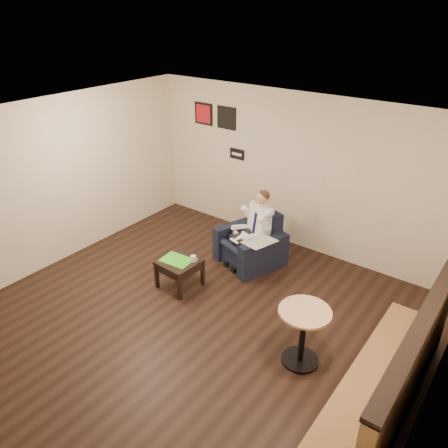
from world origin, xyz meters
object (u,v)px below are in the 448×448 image
Objects in this scene: armchair at (250,239)px; seated_man at (245,232)px; coffee_mug at (193,259)px; green_folder at (177,260)px; banquette at (384,364)px; cafe_table at (302,336)px; smartphone at (189,257)px; side_table at (180,273)px.

seated_man is at bearing -90.00° from armchair.
green_folder is at bearing -149.42° from coffee_mug.
green_folder is 0.17× the size of banquette.
cafe_table is at bearing -11.24° from coffee_mug.
smartphone is at bearing 62.92° from green_folder.
seated_man is at bearing 150.14° from banquette.
side_table is 1.22× the size of green_folder.
coffee_mug is at bearing -84.54° from seated_man.
armchair is 1.18m from smartphone.
seated_man is 1.07m from smartphone.
smartphone is at bearing -92.02° from armchair.
armchair is at bearing 67.66° from green_folder.
green_folder is 0.21m from smartphone.
smartphone is at bearing 69.53° from side_table.
green_folder is (-0.03, -0.02, 0.24)m from side_table.
cafe_table is (2.33, -0.31, 0.16)m from side_table.
armchair is 1.39m from green_folder.
banquette is at bearing -8.29° from green_folder.
banquette is 3.58× the size of cafe_table.
seated_man is at bearing 68.45° from side_table.
armchair is at bearing 75.43° from coffee_mug.
green_folder is at bearing 171.71° from banquette.
cafe_table is (2.36, -0.29, -0.08)m from green_folder.
banquette reaches higher than smartphone.
smartphone is 2.32m from cafe_table.
seated_man reaches higher than smartphone.
seated_man is at bearing 81.39° from smartphone.
cafe_table reaches higher than coffee_mug.
green_folder is at bearing -149.42° from side_table.
seated_man is 8.43× the size of smartphone.
cafe_table is at bearing -18.49° from seated_man.
coffee_mug is (0.20, 0.12, 0.29)m from side_table.
side_table is 0.37m from coffee_mug.
side_table is at bearing -91.88° from armchair.
side_table is at bearing 30.58° from green_folder.
coffee_mug is at bearing 30.58° from green_folder.
banquette is (3.36, -0.51, 0.50)m from side_table.
smartphone is 3.38m from banquette.
smartphone is at bearing 168.21° from cafe_table.
green_folder is at bearing -103.96° from smartphone.
smartphone is at bearing -92.24° from seated_man.
seated_man is 0.43× the size of banquette.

